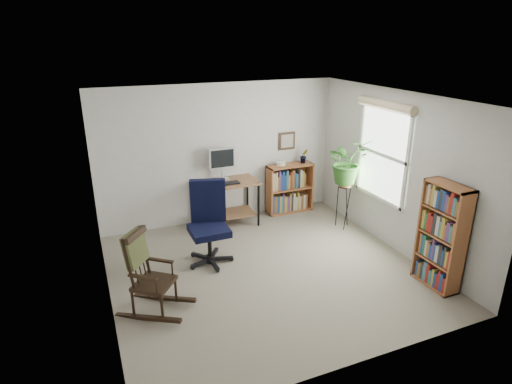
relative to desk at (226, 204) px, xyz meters
name	(u,v)px	position (x,y,z in m)	size (l,w,h in m)	color
floor	(267,271)	(0.02, -1.70, -0.39)	(4.20, 4.00, 0.00)	gray
ceiling	(269,99)	(0.02, -1.70, 2.01)	(4.20, 4.00, 0.00)	silver
wall_back	(220,154)	(0.02, 0.30, 0.81)	(4.20, 0.00, 2.40)	beige
wall_front	(358,261)	(0.02, -3.70, 0.81)	(4.20, 0.00, 2.40)	beige
wall_left	(99,216)	(-2.08, -1.70, 0.81)	(0.00, 4.00, 2.40)	beige
wall_right	(396,172)	(2.12, -1.70, 0.81)	(0.00, 4.00, 2.40)	beige
window	(382,155)	(2.08, -1.40, 1.01)	(0.12, 1.20, 1.50)	silver
desk	(226,204)	(0.00, 0.00, 0.00)	(1.09, 0.60, 0.79)	brown
monitor	(222,164)	(0.00, 0.14, 0.67)	(0.46, 0.16, 0.56)	silver
keyboard	(228,183)	(0.00, -0.12, 0.41)	(0.40, 0.15, 0.03)	black
office_chair	(209,224)	(-0.65, -1.16, 0.21)	(0.66, 0.66, 1.22)	black
rocking_chair	(153,273)	(-1.59, -2.02, 0.13)	(0.54, 0.90, 1.04)	black
low_bookshelf	(290,188)	(1.29, 0.12, 0.06)	(0.86, 0.29, 0.91)	#9B5932
tall_bookshelf	(442,236)	(1.94, -2.88, 0.31)	(0.27, 0.62, 1.42)	#9B5932
plant_stand	(344,204)	(1.82, -0.87, 0.04)	(0.24, 0.24, 0.87)	black
spider_plant	(349,140)	(1.82, -0.87, 1.14)	(1.69, 1.88, 1.46)	#2B5F21
potted_plant_small	(304,160)	(1.57, 0.13, 0.57)	(0.13, 0.24, 0.11)	#2B5F21
framed_picture	(287,141)	(1.29, 0.27, 0.92)	(0.32, 0.04, 0.32)	black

